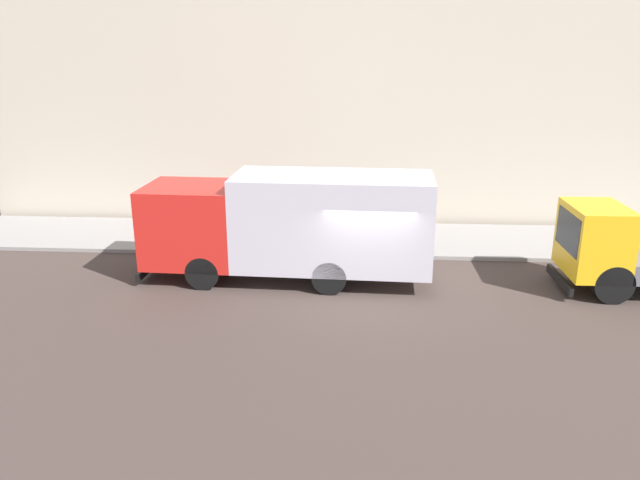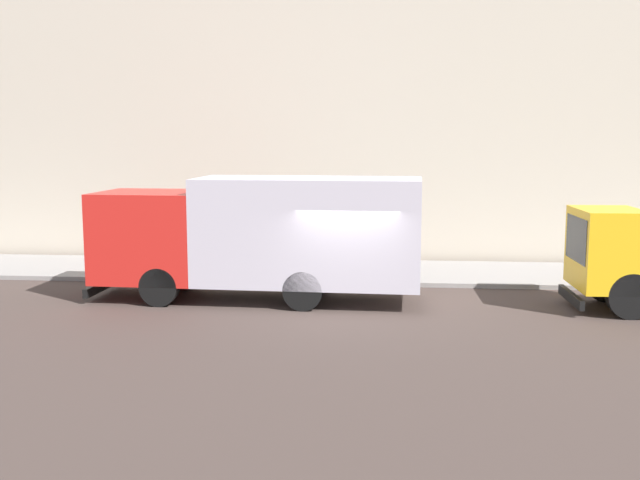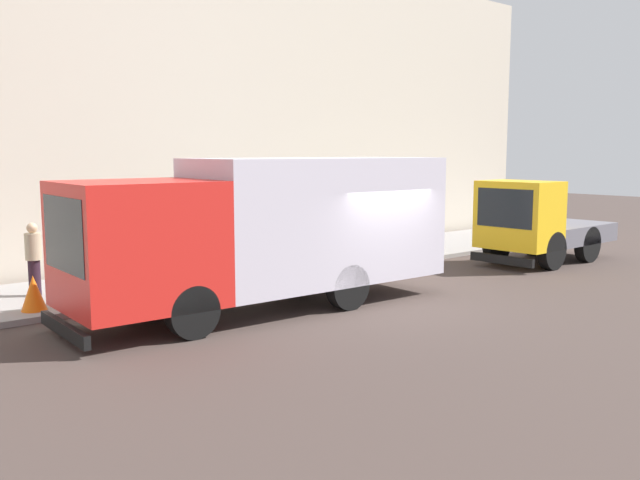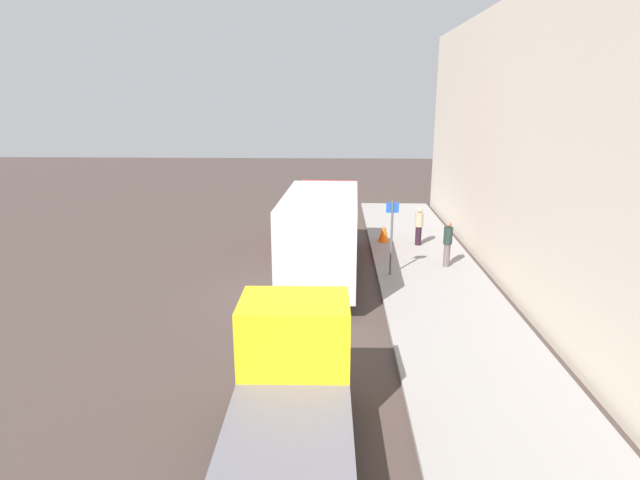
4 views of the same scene
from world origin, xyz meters
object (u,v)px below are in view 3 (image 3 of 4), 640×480
Objects in this scene: large_utility_truck at (271,227)px; small_flatbed_truck at (536,225)px; pedestrian_standing at (142,241)px; street_sign_post at (222,219)px; pedestrian_walking at (34,257)px; traffic_cone_orange at (34,293)px.

small_flatbed_truck is at bearing -89.80° from large_utility_truck.
pedestrian_standing is at bearing 10.76° from large_utility_truck.
large_utility_truck reaches higher than street_sign_post.
pedestrian_walking is at bearing -69.12° from pedestrian_standing.
traffic_cone_orange is 4.59m from street_sign_post.
large_utility_truck is at bearing 172.73° from street_sign_post.
street_sign_post is at bearing -91.78° from traffic_cone_orange.
traffic_cone_orange is at bearing -49.78° from pedestrian_standing.
pedestrian_standing is (0.62, -2.91, 0.05)m from pedestrian_walking.
large_utility_truck is 5.01m from traffic_cone_orange.
large_utility_truck is 5.46m from pedestrian_walking.
pedestrian_walking is 1.62m from traffic_cone_orange.
small_flatbed_truck is (-0.31, -9.56, -0.59)m from large_utility_truck.
traffic_cone_orange is at bearing 60.11° from large_utility_truck.
large_utility_truck is at bearing 121.55° from pedestrian_walking.
small_flatbed_truck is at bearing 73.16° from pedestrian_standing.
large_utility_truck is 4.99× the size of pedestrian_standing.
traffic_cone_orange is (2.56, 4.11, -1.27)m from large_utility_truck.
street_sign_post is (2.74, 9.25, 0.55)m from small_flatbed_truck.
large_utility_truck is 5.22× the size of pedestrian_walking.
street_sign_post reaches higher than traffic_cone_orange.
traffic_cone_orange is at bearing 88.22° from street_sign_post.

